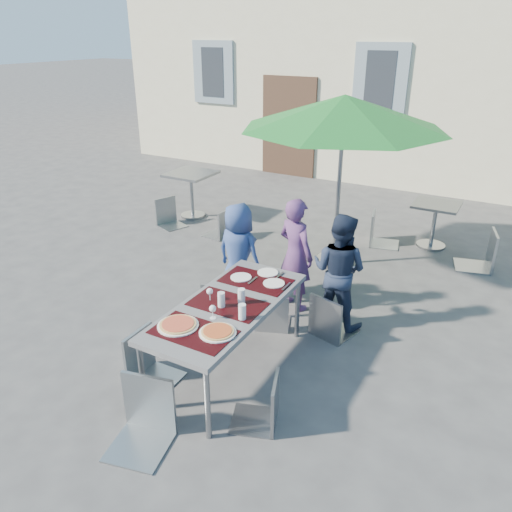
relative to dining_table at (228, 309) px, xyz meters
The scene contains 22 objects.
ground 1.13m from the dining_table, 145.24° to the right, with size 90.00×90.00×0.00m, color #3E3F41.
dining_table is the anchor object (origin of this frame).
pizza_near_left 0.57m from the dining_table, 107.25° to the right, with size 0.36×0.36×0.03m.
pizza_near_right 0.51m from the dining_table, 67.46° to the right, with size 0.32×0.32×0.03m.
glassware 0.17m from the dining_table, 43.92° to the right, with size 0.51×0.42×0.15m.
place_settings 0.62m from the dining_table, 87.85° to the left, with size 0.62×0.46×0.01m.
child_0 1.45m from the dining_table, 116.85° to the left, with size 0.62×0.40×1.26m, color navy.
child_1 1.47m from the dining_table, 89.05° to the left, with size 0.50×0.33×1.38m, color #553165.
child_2 1.49m from the dining_table, 65.96° to the left, with size 0.65×0.37×1.33m, color #1B253C.
chair_0 1.06m from the dining_table, 128.11° to the left, with size 0.48×0.49×0.86m.
chair_1 0.91m from the dining_table, 88.31° to the left, with size 0.49×0.49×0.86m.
chair_2 1.25m from the dining_table, 58.33° to the left, with size 0.52×0.52×0.95m.
chair_3 0.80m from the dining_table, 142.27° to the right, with size 0.43×0.42×0.94m.
chair_4 0.85m from the dining_table, 36.69° to the right, with size 0.50×0.50×0.87m.
chair_5 1.13m from the dining_table, 95.97° to the right, with size 0.56×0.56×1.05m.
patio_umbrella 3.19m from the dining_table, 89.66° to the left, with size 2.73×2.73×2.37m.
cafe_table_0 4.59m from the dining_table, 130.23° to the left, with size 0.77×0.77×0.82m.
bg_chair_l_0 4.26m from the dining_table, 136.09° to the left, with size 0.52×0.52×0.90m.
bg_chair_r_0 3.55m from the dining_table, 123.83° to the left, with size 0.44×0.43×0.90m.
cafe_table_1 4.35m from the dining_table, 75.09° to the left, with size 0.66×0.66×0.71m.
bg_chair_l_1 3.91m from the dining_table, 84.74° to the left, with size 0.52×0.52×0.99m.
bg_chair_r_1 4.20m from the dining_table, 63.10° to the left, with size 0.57×0.57×1.06m.
Camera 1 is at (2.95, -2.94, 3.11)m, focal length 35.00 mm.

